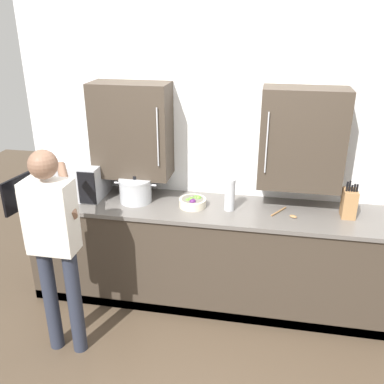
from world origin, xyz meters
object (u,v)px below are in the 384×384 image
person_figure (54,238)px  fruit_bowl (193,202)px  wooden_spoon (286,214)px  knife_block (349,203)px  stock_pot (136,190)px  microwave_oven (71,179)px  thermos_flask (230,194)px

person_figure → fruit_bowl: bearing=43.1°
wooden_spoon → knife_block: bearing=7.6°
stock_pot → knife_block: 1.80m
knife_block → wooden_spoon: bearing=-172.4°
microwave_oven → fruit_bowl: size_ratio=3.30×
microwave_oven → thermos_flask: bearing=-2.1°
microwave_oven → knife_block: 2.41m
microwave_oven → stock_pot: size_ratio=2.03×
fruit_bowl → stock_pot: size_ratio=0.61×
stock_pot → knife_block: (1.80, 0.03, 0.01)m
person_figure → thermos_flask: bearing=34.3°
stock_pot → person_figure: 0.91m
thermos_flask → wooden_spoon: (0.47, -0.01, -0.13)m
knife_block → wooden_spoon: size_ratio=1.45×
thermos_flask → wooden_spoon: thermos_flask is taller
stock_pot → microwave_oven: bearing=177.3°
knife_block → thermos_flask: bearing=-177.0°
microwave_oven → thermos_flask: 1.44m
fruit_bowl → wooden_spoon: size_ratio=1.06×
microwave_oven → person_figure: (0.26, -0.86, -0.11)m
thermos_flask → knife_block: bearing=3.0°
microwave_oven → person_figure: 0.91m
knife_block → thermos_flask: 0.97m
fruit_bowl → person_figure: person_figure is taller
thermos_flask → wooden_spoon: 0.49m
fruit_bowl → person_figure: bearing=-136.9°
microwave_oven → knife_block: bearing=-0.1°
fruit_bowl → thermos_flask: 0.33m
thermos_flask → wooden_spoon: bearing=-1.8°
microwave_oven → person_figure: person_figure is taller
thermos_flask → microwave_oven: bearing=177.9°
fruit_bowl → stock_pot: bearing=178.1°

